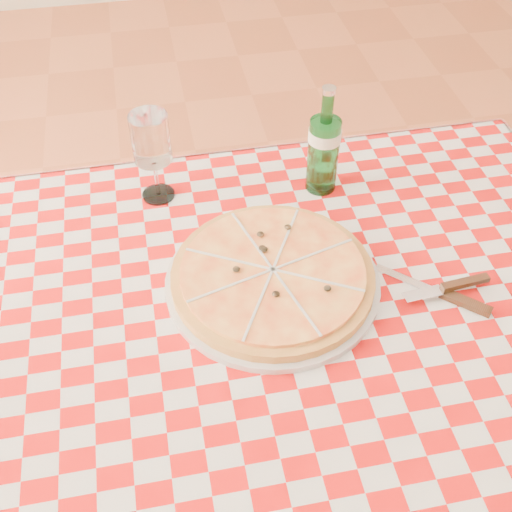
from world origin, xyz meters
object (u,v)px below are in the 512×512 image
Objects in this scene: water_bottle at (324,140)px; wine_glass at (153,158)px; dining_table at (273,336)px; pizza_plate at (273,275)px.

water_bottle reaches higher than wine_glass.
pizza_plate reaches higher than dining_table.
dining_table is 0.13m from pizza_plate.
water_bottle reaches higher than pizza_plate.
wine_glass is (-0.17, 0.33, 0.19)m from dining_table.
wine_glass is at bearing 173.78° from water_bottle.
water_bottle is (0.16, 0.29, 0.22)m from dining_table.
pizza_plate is (0.01, 0.04, 0.12)m from dining_table.
wine_glass is at bearing 122.01° from pizza_plate.
dining_table is at bearing -62.19° from wine_glass.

